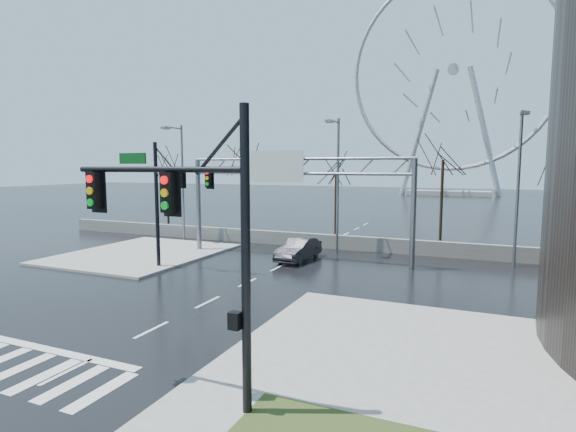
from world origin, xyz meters
The scene contains 17 objects.
ground centered at (0.00, 0.00, 0.00)m, with size 260.00×260.00×0.00m, color black.
sidewalk_right_ext centered at (10.00, 2.00, 0.07)m, with size 12.00×10.00×0.15m, color gray.
sidewalk_far centered at (-11.00, 12.00, 0.07)m, with size 10.00×12.00×0.15m, color gray.
barrier_wall centered at (0.00, 20.00, 0.55)m, with size 52.00×0.50×1.10m, color slate.
signal_mast_near centered at (5.14, -4.04, 4.87)m, with size 5.52×0.41×8.00m.
signal_mast_far centered at (-5.87, 8.96, 4.83)m, with size 4.72×0.41×8.00m.
sign_gantry centered at (-0.38, 14.96, 5.18)m, with size 16.36×0.40×7.60m.
streetlight_left centered at (-12.00, 18.16, 5.89)m, with size 0.50×2.55×10.00m.
streetlight_mid centered at (2.00, 18.16, 5.89)m, with size 0.50×2.55×10.00m.
streetlight_right centered at (14.00, 18.16, 5.89)m, with size 0.50×2.55×10.00m.
tree_far_left centered at (-18.00, 24.00, 5.57)m, with size 3.50×3.50×7.00m.
tree_left centered at (-9.00, 23.50, 5.98)m, with size 3.75×3.75×7.50m.
tree_center centered at (0.00, 24.50, 5.17)m, with size 3.25×3.25×6.50m.
tree_right centered at (9.00, 23.50, 6.22)m, with size 3.90×3.90×7.80m.
tree_far_right centered at (17.00, 24.00, 5.41)m, with size 3.40×3.40×6.80m.
ferris_wheel centered at (5.00, 95.00, 26.13)m, with size 45.00×6.00×50.91m.
car centered at (0.36, 14.76, 0.76)m, with size 1.62×4.64×1.53m, color black.
Camera 1 is at (11.83, -13.71, 6.48)m, focal length 28.00 mm.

